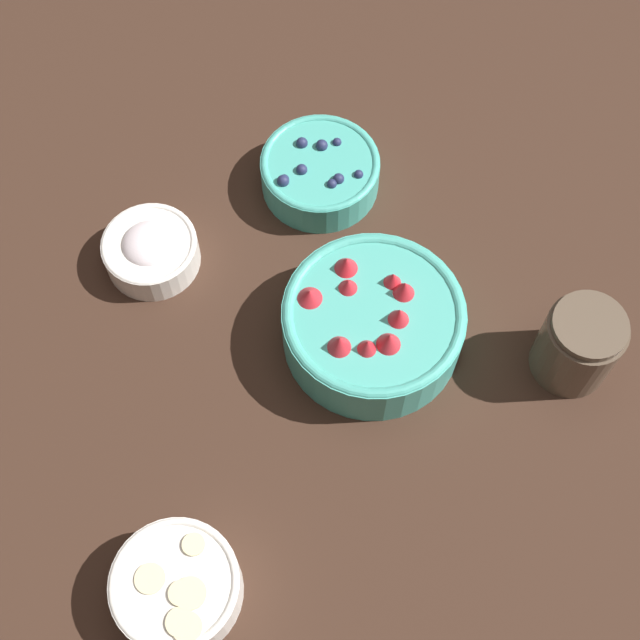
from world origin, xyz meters
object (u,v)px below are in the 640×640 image
(bowl_strawberries, at_px, (373,322))
(bowl_bananas, at_px, (177,587))
(bowl_blueberries, at_px, (320,171))
(jar_chocolate, at_px, (578,346))
(bowl_cream, at_px, (151,249))

(bowl_strawberries, relative_size, bowl_bananas, 1.59)
(bowl_blueberries, distance_m, bowl_bananas, 0.54)
(bowl_blueberries, bearing_deg, jar_chocolate, 110.45)
(bowl_blueberries, relative_size, bowl_cream, 1.30)
(bowl_bananas, bearing_deg, bowl_cream, -109.71)
(bowl_bananas, distance_m, bowl_cream, 0.41)
(bowl_bananas, relative_size, bowl_cream, 1.13)
(bowl_strawberries, relative_size, bowl_blueberries, 1.39)
(bowl_bananas, relative_size, jar_chocolate, 1.26)
(bowl_cream, distance_m, jar_chocolate, 0.52)
(jar_chocolate, bearing_deg, bowl_cream, -44.08)
(bowl_bananas, height_order, jar_chocolate, jar_chocolate)
(bowl_blueberries, distance_m, bowl_cream, 0.24)
(bowl_strawberries, distance_m, bowl_bananas, 0.36)
(bowl_cream, xyz_separation_m, jar_chocolate, (-0.38, 0.36, 0.02))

